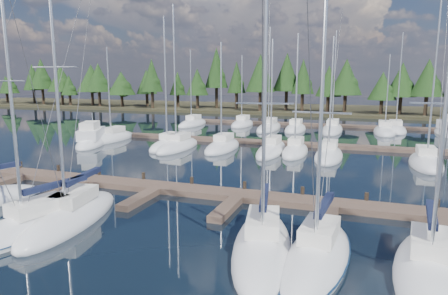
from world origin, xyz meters
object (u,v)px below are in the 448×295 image
at_px(front_sailboat_5, 429,270).
at_px(motor_yacht_left, 92,140).
at_px(front_sailboat_4, 317,257).
at_px(front_sailboat_2, 71,217).
at_px(front_sailboat_3, 262,247).
at_px(front_sailboat_1, 33,227).
at_px(main_dock, 237,198).

relative_size(front_sailboat_5, motor_yacht_left, 1.36).
distance_m(front_sailboat_4, motor_yacht_left, 36.95).
height_order(front_sailboat_2, front_sailboat_5, front_sailboat_2).
distance_m(front_sailboat_2, front_sailboat_5, 18.13).
bearing_deg(front_sailboat_2, motor_yacht_left, 125.06).
xyz_separation_m(front_sailboat_3, front_sailboat_4, (2.51, -0.18, -0.00)).
relative_size(front_sailboat_3, motor_yacht_left, 1.33).
relative_size(front_sailboat_1, front_sailboat_3, 1.13).
distance_m(main_dock, front_sailboat_3, 7.87).
distance_m(front_sailboat_5, motor_yacht_left, 40.43).
bearing_deg(front_sailboat_5, front_sailboat_1, -174.97).
xyz_separation_m(front_sailboat_2, front_sailboat_4, (13.67, -0.54, -0.02)).
relative_size(front_sailboat_1, motor_yacht_left, 1.50).
relative_size(main_dock, front_sailboat_5, 3.41).
height_order(front_sailboat_2, front_sailboat_3, front_sailboat_2).
bearing_deg(front_sailboat_5, motor_yacht_left, 146.31).
bearing_deg(motor_yacht_left, main_dock, -33.53).
xyz_separation_m(front_sailboat_1, front_sailboat_2, (0.82, 1.98, 0.01)).
xyz_separation_m(main_dock, front_sailboat_1, (-8.54, -8.70, 0.08)).
bearing_deg(main_dock, front_sailboat_1, -134.49).
bearing_deg(main_dock, front_sailboat_3, -64.14).
height_order(front_sailboat_1, front_sailboat_2, front_sailboat_2).
relative_size(front_sailboat_4, front_sailboat_5, 0.94).
distance_m(main_dock, front_sailboat_4, 9.38).
height_order(front_sailboat_4, motor_yacht_left, front_sailboat_4).
relative_size(front_sailboat_3, front_sailboat_5, 0.98).
bearing_deg(front_sailboat_4, front_sailboat_1, -174.35).
height_order(main_dock, front_sailboat_3, front_sailboat_3).
distance_m(main_dock, front_sailboat_1, 12.19).
height_order(front_sailboat_1, front_sailboat_4, front_sailboat_1).
distance_m(main_dock, front_sailboat_2, 10.24).
height_order(main_dock, motor_yacht_left, motor_yacht_left).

